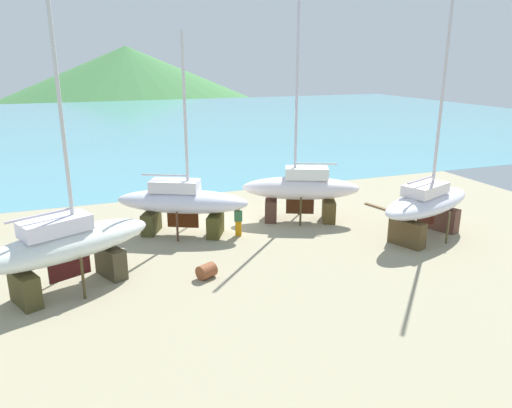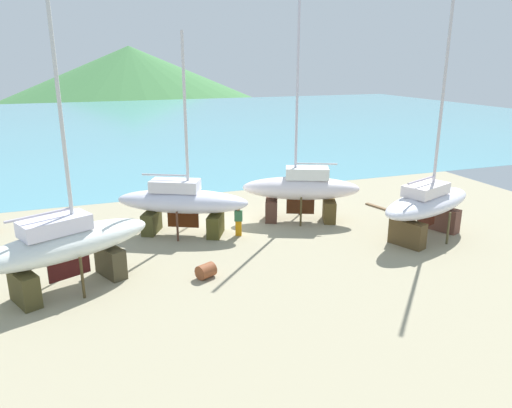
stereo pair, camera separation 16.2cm
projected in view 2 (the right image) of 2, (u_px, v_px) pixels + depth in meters
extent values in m
plane|color=#9C9375|center=(242.00, 250.00, 25.11)|extent=(45.57, 45.57, 0.00)
cube|color=teal|center=(128.00, 123.00, 75.00)|extent=(150.70, 88.12, 0.01)
cone|color=#407940|center=(131.00, 87.00, 171.47)|extent=(136.09, 136.09, 28.21)
cube|color=#503226|center=(271.00, 210.00, 29.74)|extent=(1.29, 1.77, 1.30)
cube|color=brown|center=(329.00, 211.00, 29.55)|extent=(1.29, 1.77, 1.30)
cylinder|color=#473B1F|center=(301.00, 212.00, 28.51)|extent=(0.12, 0.12, 1.77)
cylinder|color=#483927|center=(300.00, 201.00, 30.65)|extent=(0.12, 0.12, 1.77)
ellipsoid|color=white|center=(301.00, 188.00, 29.25)|extent=(7.29, 4.67, 1.35)
cube|color=#47220F|center=(300.00, 206.00, 29.58)|extent=(1.59, 0.75, 0.95)
cube|color=white|center=(307.00, 173.00, 28.96)|extent=(2.82, 2.13, 0.68)
cylinder|color=silver|center=(297.00, 94.00, 27.67)|extent=(0.16, 0.16, 9.94)
cylinder|color=silver|center=(316.00, 164.00, 28.77)|extent=(2.31, 1.08, 0.11)
cube|color=#433C27|center=(111.00, 262.00, 22.01)|extent=(1.36, 1.86, 1.37)
cube|color=#433D1F|center=(24.00, 288.00, 19.45)|extent=(1.36, 1.86, 1.37)
cylinder|color=#4B3E26|center=(58.00, 261.00, 21.47)|extent=(0.12, 0.12, 1.82)
cylinder|color=#473A20|center=(82.00, 278.00, 19.86)|extent=(0.12, 0.12, 1.82)
ellipsoid|color=white|center=(66.00, 244.00, 20.33)|extent=(7.80, 5.14, 1.29)
cube|color=#451413|center=(69.00, 268.00, 20.64)|extent=(1.69, 0.83, 0.90)
cube|color=silver|center=(55.00, 225.00, 19.81)|extent=(3.03, 2.32, 0.65)
cylinder|color=silver|center=(59.00, 104.00, 18.94)|extent=(0.16, 0.16, 10.31)
cylinder|color=silver|center=(39.00, 215.00, 19.26)|extent=(2.46, 1.21, 0.11)
cube|color=brown|center=(442.00, 219.00, 27.90)|extent=(1.35, 2.03, 1.37)
cube|color=brown|center=(407.00, 233.00, 25.57)|extent=(1.35, 2.03, 1.37)
cylinder|color=brown|center=(405.00, 217.00, 27.61)|extent=(0.12, 0.12, 1.78)
cylinder|color=brown|center=(448.00, 228.00, 25.74)|extent=(0.12, 0.12, 1.78)
ellipsoid|color=white|center=(428.00, 203.00, 26.35)|extent=(7.68, 4.89, 1.17)
cube|color=#441A0F|center=(426.00, 220.00, 26.64)|extent=(1.66, 0.72, 0.82)
cube|color=white|center=(426.00, 189.00, 25.89)|extent=(2.97, 2.29, 0.59)
cylinder|color=beige|center=(443.00, 90.00, 24.88)|extent=(0.16, 0.16, 10.87)
cylinder|color=silver|center=(422.00, 180.00, 25.36)|extent=(2.42, 1.04, 0.11)
cube|color=#46421A|center=(216.00, 225.00, 27.14)|extent=(1.40, 1.83, 1.22)
cube|color=#444120|center=(152.00, 222.00, 27.58)|extent=(1.40, 1.83, 1.22)
cylinder|color=#473E23|center=(188.00, 213.00, 28.41)|extent=(0.12, 0.12, 1.67)
cylinder|color=#533325|center=(177.00, 227.00, 26.18)|extent=(0.12, 0.12, 1.67)
ellipsoid|color=silver|center=(182.00, 201.00, 26.98)|extent=(7.58, 5.29, 1.27)
cube|color=#50210A|center=(183.00, 220.00, 27.29)|extent=(1.62, 0.89, 0.89)
cube|color=silver|center=(175.00, 186.00, 26.77)|extent=(2.96, 2.36, 0.64)
cylinder|color=silver|center=(185.00, 115.00, 25.57)|extent=(0.16, 0.16, 8.44)
cylinder|color=silver|center=(165.00, 175.00, 26.67)|extent=(2.36, 1.29, 0.11)
cube|color=orange|center=(239.00, 228.00, 27.12)|extent=(0.39, 0.31, 0.86)
cube|color=#326B42|center=(238.00, 216.00, 26.91)|extent=(0.50, 0.39, 0.59)
sphere|color=#906B47|center=(238.00, 209.00, 26.80)|extent=(0.22, 0.22, 0.22)
cylinder|color=#2D2D22|center=(74.00, 226.00, 27.94)|extent=(0.97, 0.76, 0.60)
cylinder|color=#582812|center=(83.00, 230.00, 27.13)|extent=(0.79, 0.93, 0.62)
cylinder|color=brown|center=(68.00, 246.00, 24.87)|extent=(1.02, 0.77, 0.65)
cylinder|color=brown|center=(206.00, 271.00, 21.88)|extent=(1.00, 0.95, 0.66)
cube|color=brown|center=(383.00, 209.00, 31.97)|extent=(0.92, 2.85, 0.10)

